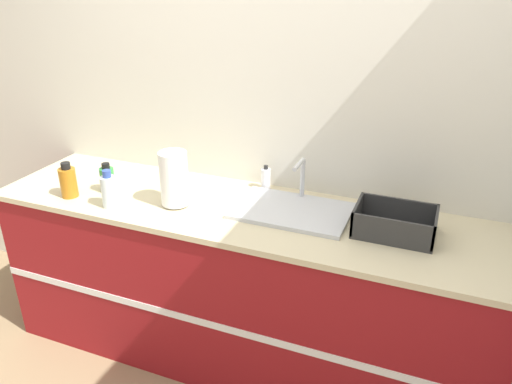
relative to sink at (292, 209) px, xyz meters
name	(u,v)px	position (x,y,z in m)	size (l,w,h in m)	color
wall_back	(266,116)	(-0.26, 0.30, 0.36)	(4.96, 0.06, 2.60)	beige
counter_cabinet	(241,285)	(-0.26, -0.06, -0.48)	(2.58, 0.68, 0.92)	maroon
sink	(292,209)	(0.00, 0.00, 0.00)	(0.56, 0.37, 0.23)	silver
paper_towel_roll	(174,179)	(-0.57, -0.14, 0.13)	(0.14, 0.14, 0.28)	#4C4C51
dish_rack	(394,225)	(0.49, -0.03, 0.03)	(0.35, 0.24, 0.13)	#2D2D2D
bottle_clear	(109,191)	(-0.86, -0.28, 0.07)	(0.08, 0.08, 0.19)	silver
bottle_green	(107,179)	(-0.98, -0.13, 0.05)	(0.07, 0.07, 0.16)	#2D8C3D
bottle_amber	(68,182)	(-1.13, -0.26, 0.07)	(0.09, 0.09, 0.19)	#B26B19
soap_dispenser	(266,178)	(-0.22, 0.21, 0.04)	(0.05, 0.05, 0.13)	silver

